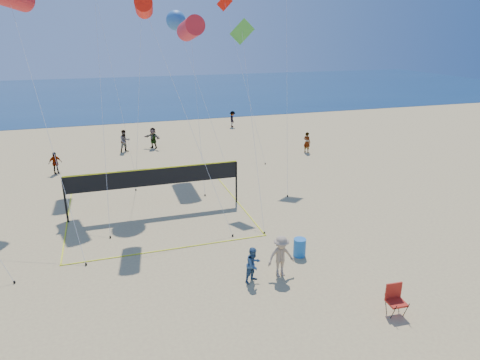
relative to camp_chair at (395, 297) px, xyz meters
name	(u,v)px	position (x,y,z in m)	size (l,w,h in m)	color
ocean	(127,92)	(-5.68, 61.15, -0.62)	(140.00, 50.00, 0.03)	navy
bystander_a	(253,265)	(-4.00, 3.37, 0.09)	(0.71, 0.55, 1.45)	#2F5076
bystander_b	(281,256)	(-2.83, 3.43, 0.23)	(1.12, 0.64, 1.73)	tan
far_person_0	(55,163)	(-12.63, 20.11, 0.13)	(0.90, 0.37, 1.53)	gray
far_person_1	(153,138)	(-5.44, 25.01, 0.24)	(1.62, 0.52, 1.74)	gray
far_person_2	(307,142)	(6.27, 20.00, 0.20)	(0.61, 0.40, 1.68)	gray
far_person_3	(125,141)	(-7.76, 24.51, 0.27)	(0.88, 0.68, 1.81)	gray
far_person_4	(233,119)	(3.27, 31.14, 0.17)	(1.05, 0.60, 1.62)	gray
camp_chair	(395,297)	(0.00, 0.00, 0.00)	(0.63, 0.77, 1.24)	#B52014
trash_barrel	(300,247)	(-1.43, 4.67, -0.23)	(0.54, 0.54, 0.81)	blue
volleyball_net	(155,182)	(-6.80, 11.44, 1.07)	(9.36, 9.21, 2.48)	black
kite_2	(144,7)	(-6.66, 12.27, 9.79)	(3.55, 6.07, 11.00)	#FF1908
kite_4	(244,45)	(-1.35, 13.01, 7.95)	(1.52, 6.79, 10.00)	green
kite_7	(176,20)	(-3.43, 22.80, 9.41)	(2.99, 8.01, 10.77)	#2F69B6
kite_9	(228,17)	(1.01, 24.43, 9.74)	(1.64, 7.58, 12.12)	#FF1908
kite_10	(191,29)	(-3.09, 19.09, 8.83)	(1.41, 7.76, 10.31)	red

